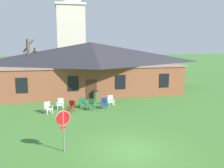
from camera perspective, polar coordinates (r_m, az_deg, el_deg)
ground_plane at (r=14.24m, az=4.57°, el=-14.92°), size 200.00×200.00×0.00m
brick_building at (r=30.34m, az=-4.88°, el=4.15°), size 20.57×10.40×5.92m
dome_tower at (r=45.67m, az=-9.51°, el=12.51°), size 5.18×5.18×18.21m
stop_sign at (r=13.68m, az=-11.19°, el=-8.82°), size 0.78×0.27×2.31m
lawn_chair_by_porch at (r=21.52m, az=-14.60°, el=-5.23°), size 0.81×0.85×0.96m
lawn_chair_near_door at (r=22.62m, az=-11.79°, el=-4.39°), size 0.69×0.72×0.96m
lawn_chair_left_end at (r=21.61m, az=-9.42°, el=-4.98°), size 0.84×0.87×0.96m
lawn_chair_middle at (r=22.71m, az=-6.89°, el=-4.20°), size 0.69×0.72×0.96m
lawn_chair_right_end at (r=21.93m, az=-4.87°, el=-4.67°), size 0.77×0.82×0.96m
lawn_chair_far_side at (r=22.35m, az=-1.86°, el=-4.36°), size 0.76×0.81×0.96m
lawn_chair_under_eave at (r=23.31m, az=-0.32°, el=-3.77°), size 0.65×0.68×0.96m
bare_tree_beside_building at (r=30.06m, az=-18.66°, el=4.34°), size 2.16×2.14×6.25m
trash_bin at (r=25.50m, az=-3.86°, el=-2.63°), size 0.56×0.56×0.98m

